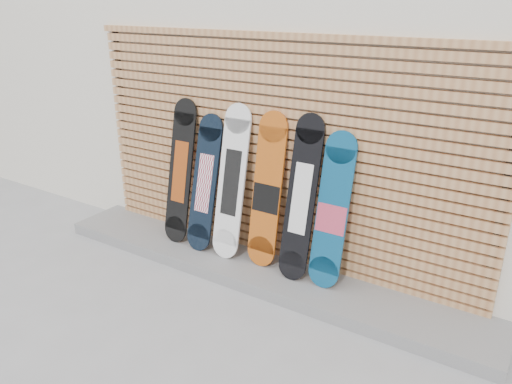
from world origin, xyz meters
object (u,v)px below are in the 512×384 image
snowboard_0 (180,172)px  snowboard_2 (232,183)px  snowboard_3 (267,192)px  snowboard_4 (301,199)px  snowboard_5 (332,212)px  snowboard_1 (205,183)px

snowboard_0 → snowboard_2: bearing=-0.1°
snowboard_3 → snowboard_4: (0.38, -0.03, 0.02)m
snowboard_0 → snowboard_2: (0.66, -0.00, 0.01)m
snowboard_0 → snowboard_3: snowboard_0 is taller
snowboard_3 → snowboard_5: snowboard_3 is taller
snowboard_4 → snowboard_2: bearing=179.8°
snowboard_0 → snowboard_3: (1.05, 0.03, -0.02)m
snowboard_0 → snowboard_3: 1.05m
snowboard_2 → snowboard_3: (0.39, 0.03, -0.02)m
snowboard_4 → snowboard_5: bearing=3.0°
snowboard_4 → snowboard_0: bearing=179.9°
snowboard_0 → snowboard_1: snowboard_0 is taller
snowboard_1 → snowboard_5: snowboard_5 is taller
snowboard_2 → snowboard_5: snowboard_2 is taller
snowboard_3 → snowboard_2: bearing=-175.8°
snowboard_1 → snowboard_4: 1.10m
snowboard_0 → snowboard_4: size_ratio=0.99×
snowboard_1 → snowboard_2: 0.34m
snowboard_1 → snowboard_3: size_ratio=0.93×
snowboard_3 → snowboard_5: size_ratio=1.07×
snowboard_1 → snowboard_5: bearing=0.9°
snowboard_3 → snowboard_4: 0.38m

